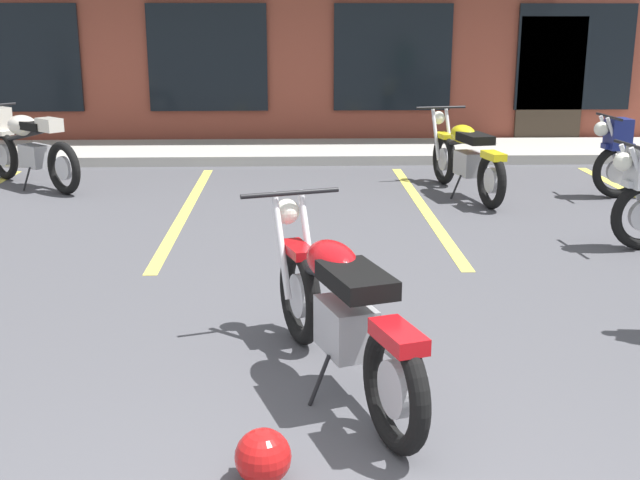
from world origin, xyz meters
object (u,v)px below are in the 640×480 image
Objects in this scene: motorcycle_blue_standard at (26,144)px; motorcycle_silver_naked at (466,157)px; motorcycle_foreground_classic at (340,310)px; helmet_on_pavement at (263,456)px.

motorcycle_silver_naked is at bearing -8.16° from motorcycle_blue_standard.
motorcycle_foreground_classic reaches higher than helmet_on_pavement.
motorcycle_blue_standard is at bearing 114.93° from helmet_on_pavement.
motorcycle_foreground_classic is 1.11m from helmet_on_pavement.
motorcycle_foreground_classic is 1.21× the size of motorcycle_blue_standard.
motorcycle_silver_naked is (1.81, 5.17, 0.00)m from motorcycle_foreground_classic.
motorcycle_silver_naked is at bearing 70.24° from helmet_on_pavement.
motorcycle_blue_standard is 7.65m from helmet_on_pavement.
motorcycle_silver_naked reaches higher than helmet_on_pavement.
motorcycle_foreground_classic is at bearing -58.65° from motorcycle_blue_standard.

